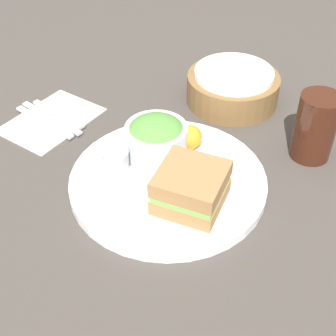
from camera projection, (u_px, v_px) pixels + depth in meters
name	position (u px, v px, depth m)	size (l,w,h in m)	color
ground_plane	(168.00, 185.00, 0.80)	(4.00, 4.00, 0.00)	#3D3833
plate	(168.00, 181.00, 0.79)	(0.33, 0.33, 0.02)	silver
sandwich	(191.00, 187.00, 0.72)	(0.12, 0.12, 0.06)	olive
salad_bowl	(156.00, 137.00, 0.80)	(0.11, 0.11, 0.07)	silver
dressing_cup	(116.00, 160.00, 0.79)	(0.05, 0.05, 0.04)	#99999E
orange_wedge	(190.00, 137.00, 0.83)	(0.04, 0.04, 0.04)	orange
drink_glass	(315.00, 127.00, 0.82)	(0.07, 0.07, 0.12)	#38190F
bread_basket	(233.00, 87.00, 0.97)	(0.19, 0.19, 0.07)	brown
napkin	(52.00, 120.00, 0.94)	(0.13, 0.19, 0.00)	beige
fork	(44.00, 122.00, 0.92)	(0.16, 0.01, 0.01)	silver
knife	(51.00, 118.00, 0.93)	(0.17, 0.01, 0.01)	silver
spoon	(58.00, 114.00, 0.95)	(0.15, 0.01, 0.01)	silver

